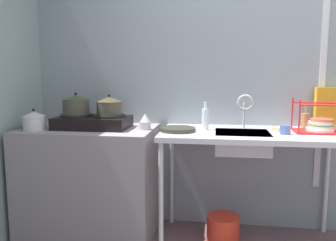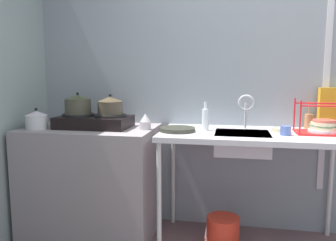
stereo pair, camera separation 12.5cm
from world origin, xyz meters
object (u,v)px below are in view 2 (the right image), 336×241
cereal_box (330,108)px  sink_basin (242,143)px  pot_on_right_burner (110,105)px  frying_pan (177,129)px  small_bowl_on_drainboard (281,130)px  bucket_on_floor (223,231)px  stove (94,121)px  pot_on_left_burner (78,104)px  bottle_by_sink (205,119)px  faucet (246,106)px  dish_rack (323,127)px  percolator (145,122)px  cup_by_rack (286,131)px  pot_beside_stove (37,120)px  utensil_jar (309,121)px

cereal_box → sink_basin: bearing=-162.2°
pot_on_right_burner → frying_pan: pot_on_right_burner is taller
small_bowl_on_drainboard → bucket_on_floor: 0.92m
stove → pot_on_left_burner: (-0.14, 0.00, 0.14)m
stove → bottle_by_sink: bearing=2.4°
faucet → bottle_by_sink: faucet is taller
sink_basin → bucket_on_floor: bearing=177.4°
bucket_on_floor → dish_rack: bearing=5.4°
pot_on_left_burner → small_bowl_on_drainboard: bearing=1.3°
cereal_box → small_bowl_on_drainboard: bearing=-154.8°
percolator → bottle_by_sink: size_ratio=0.57×
cereal_box → bucket_on_floor: bearing=-166.0°
pot_on_left_burner → cereal_box: size_ratio=0.66×
faucet → bucket_on_floor: bearing=-133.8°
sink_basin → cup_by_rack: 0.33m
pot_on_left_burner → bucket_on_floor: pot_on_left_burner is taller
pot_beside_stove → bucket_on_floor: 1.75m
frying_pan → utensil_jar: 1.09m
small_bowl_on_drainboard → utensil_jar: utensil_jar is taller
sink_basin → utensil_jar: (0.54, 0.31, 0.14)m
pot_on_left_burner → pot_on_right_burner: 0.28m
cup_by_rack → stove: bearing=177.1°
sink_basin → percolator: bearing=178.5°
dish_rack → cereal_box: bearing=66.2°
percolator → dish_rack: 1.36m
pot_beside_stove → cup_by_rack: (1.95, 0.08, -0.04)m
stove → bucket_on_floor: 1.38m
pot_on_left_burner → dish_rack: (1.94, 0.05, -0.14)m
frying_pan → bucket_on_floor: frying_pan is taller
pot_on_right_burner → utensil_jar: pot_on_right_burner is taller
pot_on_left_burner → pot_on_right_burner: pot_on_left_burner is taller
pot_on_left_burner → dish_rack: bearing=1.3°
bucket_on_floor → bottle_by_sink: bearing=159.1°
pot_on_left_burner → sink_basin: pot_on_left_burner is taller
faucet → cereal_box: bearing=12.7°
pot_on_right_burner → bucket_on_floor: pot_on_right_burner is taller
bucket_on_floor → frying_pan: bearing=-174.8°
pot_beside_stove → dish_rack: dish_rack is taller
utensil_jar → bucket_on_floor: (-0.67, -0.31, -0.86)m
pot_beside_stove → frying_pan: pot_beside_stove is taller
percolator → bottle_by_sink: 0.48m
dish_rack → utensil_jar: size_ratio=1.80×
pot_on_right_burner → sink_basin: bearing=-1.5°
cup_by_rack → utensil_jar: bearing=57.4°
pot_on_right_burner → faucet: bearing=7.3°
percolator → dish_rack: size_ratio=0.32×
pot_beside_stove → stove: bearing=19.5°
percolator → stove: bearing=178.9°
frying_pan → cereal_box: size_ratio=0.83×
small_bowl_on_drainboard → bucket_on_floor: (-0.42, -0.06, -0.82)m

